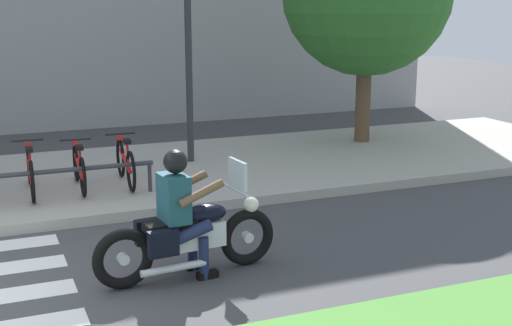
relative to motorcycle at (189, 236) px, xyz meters
name	(u,v)px	position (x,y,z in m)	size (l,w,h in m)	color
motorcycle	(189,236)	(0.00, 0.00, 0.00)	(2.15, 0.70, 1.26)	black
rider	(181,205)	(-0.08, 0.00, 0.37)	(0.66, 0.58, 1.46)	#1E4C59
bicycle_5	(30,171)	(-1.37, 3.61, 0.03)	(0.48, 1.72, 0.76)	black
bicycle_6	(79,168)	(-0.65, 3.61, 0.02)	(0.48, 1.57, 0.73)	black
bicycle_7	(125,163)	(0.06, 3.61, 0.03)	(0.48, 1.60, 0.77)	black
street_lamp	(188,29)	(1.49, 4.77, 2.04)	(0.28, 0.28, 4.11)	#2D2D33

